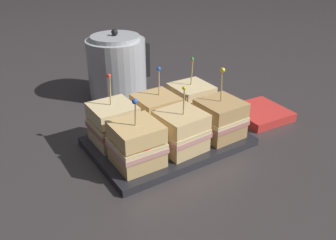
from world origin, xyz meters
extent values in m
plane|color=#383333|center=(0.00, 0.00, 0.00)|extent=(6.00, 6.00, 0.00)
cube|color=#232328|center=(0.00, 0.00, 0.01)|extent=(0.37, 0.25, 0.01)
cube|color=#232328|center=(0.00, 0.00, 0.01)|extent=(0.37, 0.25, 0.01)
cube|color=tan|center=(-0.11, -0.05, 0.04)|extent=(0.10, 0.10, 0.04)
cube|color=tan|center=(-0.11, -0.05, 0.06)|extent=(0.10, 0.10, 0.01)
cube|color=beige|center=(-0.11, -0.05, 0.07)|extent=(0.10, 0.10, 0.01)
cylinder|color=red|center=(-0.11, -0.07, 0.08)|extent=(0.06, 0.06, 0.00)
cube|color=#E0B771|center=(-0.11, -0.05, 0.10)|extent=(0.10, 0.10, 0.04)
cylinder|color=tan|center=(-0.12, -0.06, 0.14)|extent=(0.00, 0.01, 0.07)
sphere|color=blue|center=(-0.12, -0.06, 0.17)|extent=(0.01, 0.01, 0.01)
cube|color=#DBB77A|center=(0.00, -0.05, 0.04)|extent=(0.10, 0.10, 0.04)
cube|color=tan|center=(0.00, -0.05, 0.06)|extent=(0.11, 0.11, 0.01)
cube|color=beige|center=(0.00, -0.05, 0.07)|extent=(0.11, 0.11, 0.01)
cube|color=#E8C281|center=(0.00, -0.05, 0.09)|extent=(0.10, 0.10, 0.04)
cylinder|color=tan|center=(0.00, -0.06, 0.14)|extent=(0.00, 0.01, 0.07)
sphere|color=yellow|center=(0.00, -0.06, 0.17)|extent=(0.01, 0.01, 0.01)
cube|color=tan|center=(0.12, -0.06, 0.04)|extent=(0.10, 0.10, 0.04)
cube|color=tan|center=(0.12, -0.06, 0.06)|extent=(0.10, 0.10, 0.01)
cube|color=beige|center=(0.12, -0.06, 0.07)|extent=(0.10, 0.10, 0.01)
cube|color=tan|center=(0.12, -0.06, 0.09)|extent=(0.10, 0.10, 0.04)
cylinder|color=tan|center=(0.12, -0.05, 0.14)|extent=(0.00, 0.01, 0.09)
sphere|color=yellow|center=(0.12, -0.05, 0.19)|extent=(0.01, 0.01, 0.01)
cube|color=beige|center=(-0.12, 0.06, 0.04)|extent=(0.10, 0.10, 0.04)
cube|color=#B26B60|center=(-0.12, 0.06, 0.06)|extent=(0.10, 0.10, 0.01)
cube|color=beige|center=(-0.12, 0.06, 0.07)|extent=(0.10, 0.10, 0.01)
cylinder|color=red|center=(-0.12, 0.04, 0.08)|extent=(0.06, 0.06, 0.00)
cube|color=beige|center=(-0.12, 0.06, 0.10)|extent=(0.10, 0.10, 0.04)
cylinder|color=tan|center=(-0.12, 0.06, 0.15)|extent=(0.00, 0.01, 0.08)
sphere|color=red|center=(-0.12, 0.06, 0.19)|extent=(0.01, 0.01, 0.01)
cube|color=tan|center=(0.00, 0.06, 0.04)|extent=(0.10, 0.10, 0.04)
cube|color=#B26B60|center=(0.00, 0.06, 0.06)|extent=(0.10, 0.10, 0.01)
cube|color=beige|center=(0.00, 0.06, 0.07)|extent=(0.10, 0.10, 0.01)
cube|color=tan|center=(0.00, 0.06, 0.09)|extent=(0.10, 0.10, 0.04)
cylinder|color=tan|center=(0.01, 0.06, 0.14)|extent=(0.00, 0.00, 0.08)
sphere|color=blue|center=(0.01, 0.06, 0.18)|extent=(0.01, 0.01, 0.01)
cube|color=beige|center=(0.11, 0.06, 0.04)|extent=(0.10, 0.10, 0.04)
cube|color=tan|center=(0.11, 0.06, 0.06)|extent=(0.10, 0.10, 0.01)
cube|color=beige|center=(0.11, 0.06, 0.07)|extent=(0.10, 0.10, 0.01)
cylinder|color=red|center=(0.11, 0.04, 0.08)|extent=(0.07, 0.07, 0.00)
cube|color=beige|center=(0.11, 0.06, 0.10)|extent=(0.10, 0.10, 0.04)
cylinder|color=tan|center=(0.11, 0.06, 0.14)|extent=(0.00, 0.01, 0.08)
sphere|color=green|center=(0.11, 0.06, 0.18)|extent=(0.01, 0.01, 0.01)
cylinder|color=#B7BABF|center=(0.03, 0.35, 0.09)|extent=(0.18, 0.18, 0.18)
cylinder|color=#B7BABF|center=(0.03, 0.35, 0.19)|extent=(0.15, 0.15, 0.01)
sphere|color=black|center=(0.03, 0.35, 0.20)|extent=(0.02, 0.02, 0.02)
cube|color=black|center=(0.14, 0.35, 0.10)|extent=(0.02, 0.02, 0.11)
cube|color=red|center=(0.30, -0.02, 0.01)|extent=(0.15, 0.15, 0.02)
camera|label=1|loc=(-0.41, -0.63, 0.46)|focal=38.00mm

